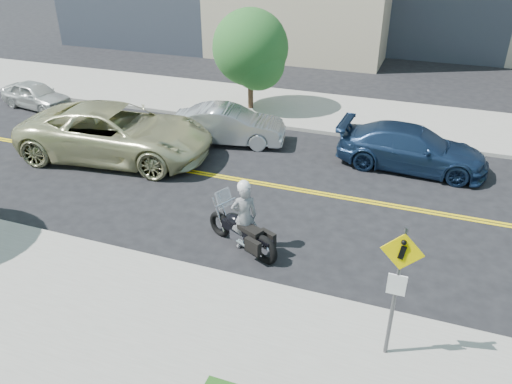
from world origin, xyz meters
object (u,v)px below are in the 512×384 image
object	(u,v)px
parked_car_white	(36,95)
parked_car_blue	(412,148)
motorcycle	(242,224)
parked_car_silver	(228,125)
motorcyclist	(244,215)
suv	(117,133)
pedestrian_sign	(397,282)

from	to	relation	value
parked_car_white	parked_car_blue	size ratio (longest dim) A/B	0.69
motorcycle	parked_car_silver	xyz separation A→B (m)	(-3.17, 6.58, -0.02)
motorcycle	motorcyclist	bearing A→B (deg)	65.12
motorcyclist	suv	world-z (taller)	motorcyclist
pedestrian_sign	motorcyclist	size ratio (longest dim) A/B	1.47
parked_car_silver	pedestrian_sign	bearing A→B (deg)	-153.68
motorcycle	parked_car_white	xyz separation A→B (m)	(-13.26, 7.34, -0.13)
pedestrian_sign	motorcycle	world-z (taller)	pedestrian_sign
suv	parked_car_blue	distance (m)	10.66
suv	pedestrian_sign	bearing A→B (deg)	-128.47
pedestrian_sign	motorcycle	distance (m)	5.05
parked_car_white	parked_car_blue	distance (m)	17.09
pedestrian_sign	suv	world-z (taller)	pedestrian_sign
motorcycle	suv	distance (m)	7.56
pedestrian_sign	motorcyclist	bearing A→B (deg)	146.94
parked_car_white	parked_car_silver	world-z (taller)	parked_car_silver
suv	parked_car_silver	world-z (taller)	suv
parked_car_white	parked_car_blue	xyz separation A→B (m)	(17.08, -0.65, 0.14)
motorcyclist	motorcycle	size ratio (longest dim) A/B	0.83
pedestrian_sign	motorcycle	bearing A→B (deg)	147.70
suv	parked_car_blue	xyz separation A→B (m)	(10.28, 2.79, -0.22)
motorcycle	suv	world-z (taller)	suv
parked_car_white	pedestrian_sign	bearing A→B (deg)	-110.66
suv	parked_car_silver	bearing A→B (deg)	-57.85
motorcyclist	parked_car_white	distance (m)	15.19
parked_car_silver	motorcycle	bearing A→B (deg)	-166.45
motorcycle	parked_car_blue	bearing A→B (deg)	85.23
parked_car_blue	motorcycle	bearing A→B (deg)	152.58
parked_car_white	parked_car_silver	bearing A→B (deg)	-85.19
motorcyclist	parked_car_white	size ratio (longest dim) A/B	0.57
pedestrian_sign	parked_car_blue	xyz separation A→B (m)	(-0.33, 9.32, -1.21)
motorcyclist	suv	size ratio (longest dim) A/B	0.29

